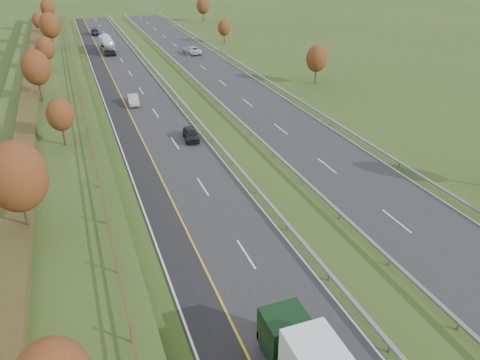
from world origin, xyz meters
The scene contains 18 objects.
ground centered at (8.00, 55.00, 0.00)m, with size 400.00×400.00×0.00m, color #2F4719.
near_carriageway centered at (0.00, 60.00, 0.02)m, with size 10.50×200.00×0.04m, color #242426.
far_carriageway centered at (16.50, 60.00, 0.02)m, with size 10.50×200.00×0.04m, color #242426.
hard_shoulder centered at (-3.75, 60.00, 0.02)m, with size 3.00×200.00×0.04m, color black.
lane_markings centered at (6.40, 59.88, 0.05)m, with size 26.75×200.00×0.01m.
embankment_left centered at (-13.00, 60.00, 1.00)m, with size 12.00×200.00×2.00m, color #2F4719.
hedge_left centered at (-15.00, 60.00, 2.55)m, with size 2.20×180.00×1.10m, color #3A3A17.
fence_left centered at (-8.50, 59.59, 2.73)m, with size 0.12×189.06×1.20m.
median_barrier_near centered at (5.70, 60.00, 0.61)m, with size 0.32×200.00×0.71m.
median_barrier_far centered at (10.80, 60.00, 0.61)m, with size 0.32×200.00×0.71m.
outer_barrier_far centered at (22.30, 60.00, 0.62)m, with size 0.32×200.00×0.71m.
trees_left centered at (-12.64, 56.63, 6.37)m, with size 6.64×164.30×7.66m.
trees_far centered at (29.80, 89.21, 4.25)m, with size 8.45×118.60×7.12m.
road_tanker centered at (-0.44, 104.58, 1.86)m, with size 2.40×11.22×3.46m.
car_dark_near centered at (3.38, 47.43, 0.75)m, with size 1.69×4.19×1.43m, color black.
car_silver_mid centered at (-1.05, 64.10, 0.76)m, with size 1.52×4.35×1.43m, color #9A9A9E.
car_small_far centered at (-1.24, 127.73, 0.78)m, with size 2.07×5.10×1.48m, color #13133C.
car_oncoming centered at (16.48, 95.74, 0.85)m, with size 2.68×5.81×1.61m, color silver.
Camera 1 is at (-9.49, -4.73, 21.57)m, focal length 35.00 mm.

